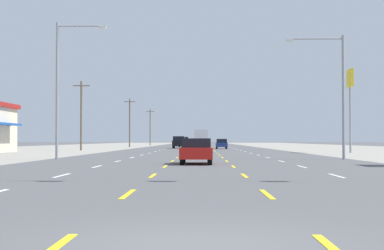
{
  "coord_description": "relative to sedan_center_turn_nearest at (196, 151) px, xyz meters",
  "views": [
    {
      "loc": [
        0.1,
        -7.53,
        1.37
      ],
      "look_at": [
        -0.83,
        51.38,
        2.9
      ],
      "focal_mm": 53.93,
      "sensor_mm": 36.0,
      "label": 1
    }
  ],
  "objects": [
    {
      "name": "ground_plane",
      "position": [
        0.18,
        40.56,
        -0.76
      ],
      "size": [
        572.0,
        572.0,
        0.0
      ],
      "primitive_type": "plane",
      "color": "#4C4C4F"
    },
    {
      "name": "lot_apron_left",
      "position": [
        -24.57,
        40.56,
        -0.75
      ],
      "size": [
        28.0,
        440.0,
        0.01
      ],
      "primitive_type": "cube",
      "color": "gray",
      "rests_on": "ground"
    },
    {
      "name": "lane_markings",
      "position": [
        0.18,
        79.06,
        -0.75
      ],
      "size": [
        10.64,
        227.6,
        0.01
      ],
      "color": "white",
      "rests_on": "ground"
    },
    {
      "name": "signal_span_wire",
      "position": [
        0.17,
        -14.01,
        4.42
      ],
      "size": [
        26.11,
        0.53,
        8.56
      ],
      "color": "brown",
      "rests_on": "ground"
    },
    {
      "name": "sedan_center_turn_nearest",
      "position": [
        0.0,
        0.0,
        0.0
      ],
      "size": [
        1.8,
        4.5,
        1.46
      ],
      "color": "red",
      "rests_on": "ground"
    },
    {
      "name": "hatchback_center_turn_near",
      "position": [
        0.22,
        30.5,
        0.03
      ],
      "size": [
        1.72,
        3.9,
        1.54
      ],
      "color": "#4C196B",
      "rests_on": "ground"
    },
    {
      "name": "hatchback_inner_right_mid",
      "position": [
        3.43,
        55.83,
        0.03
      ],
      "size": [
        1.72,
        3.9,
        1.54
      ],
      "color": "navy",
      "rests_on": "ground"
    },
    {
      "name": "suv_inner_left_midfar",
      "position": [
        -3.37,
        61.49,
        0.27
      ],
      "size": [
        1.98,
        4.9,
        1.98
      ],
      "color": "black",
      "rests_on": "ground"
    },
    {
      "name": "box_truck_center_turn_far",
      "position": [
        0.27,
        73.48,
        1.08
      ],
      "size": [
        2.4,
        7.2,
        3.23
      ],
      "color": "white",
      "rests_on": "ground"
    },
    {
      "name": "suv_inner_left_farther",
      "position": [
        -3.14,
        79.69,
        0.27
      ],
      "size": [
        1.98,
        4.9,
        1.98
      ],
      "color": "silver",
      "rests_on": "ground"
    },
    {
      "name": "pole_sign_right_row_1",
      "position": [
        16.11,
        28.29,
        6.0
      ],
      "size": [
        0.24,
        2.04,
        8.89
      ],
      "color": "gray",
      "rests_on": "ground"
    },
    {
      "name": "streetlight_left_row_0",
      "position": [
        -9.64,
        7.75,
        4.82
      ],
      "size": [
        3.57,
        0.26,
        9.75
      ],
      "color": "gray",
      "rests_on": "ground"
    },
    {
      "name": "streetlight_right_row_0",
      "position": [
        9.87,
        7.75,
        4.39
      ],
      "size": [
        4.16,
        0.26,
        8.79
      ],
      "color": "gray",
      "rests_on": "ground"
    },
    {
      "name": "utility_pole_left_row_1",
      "position": [
        -15.54,
        42.67,
        4.01
      ],
      "size": [
        2.2,
        0.26,
        9.14
      ],
      "color": "brown",
      "rests_on": "ground"
    },
    {
      "name": "utility_pole_left_row_2",
      "position": [
        -13.5,
        77.78,
        4.12
      ],
      "size": [
        2.2,
        0.26,
        9.36
      ],
      "color": "brown",
      "rests_on": "ground"
    },
    {
      "name": "utility_pole_left_row_3",
      "position": [
        -12.62,
        112.55,
        4.02
      ],
      "size": [
        2.2,
        0.26,
        9.17
      ],
      "color": "brown",
      "rests_on": "ground"
    }
  ]
}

